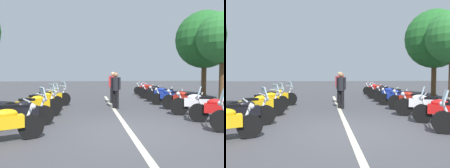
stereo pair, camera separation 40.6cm
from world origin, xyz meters
TOP-DOWN VIEW (x-y plane):
  - ground_plane at (0.00, 0.00)m, footprint 80.00×80.00m
  - lane_centre_stripe at (2.72, 0.00)m, footprint 13.50×0.16m
  - motorcycle_left_row_1 at (0.67, 3.16)m, footprint 1.23×1.91m
  - motorcycle_left_row_2 at (2.04, 3.07)m, footprint 1.45×1.83m
  - motorcycle_left_row_3 at (3.44, 3.08)m, footprint 1.24×1.72m
  - motorcycle_left_row_4 at (4.83, 2.98)m, footprint 1.30×1.90m
  - motorcycle_right_row_1 at (0.67, -3.08)m, footprint 1.13×1.81m
  - motorcycle_right_row_2 at (1.96, -3.02)m, footprint 1.00×2.05m
  - motorcycle_right_row_3 at (3.29, -3.07)m, footprint 1.05×1.91m
  - motorcycle_right_row_4 at (4.69, -2.98)m, footprint 1.11×1.90m
  - motorcycle_right_row_5 at (6.05, -3.09)m, footprint 0.99×2.04m
  - motorcycle_right_row_6 at (7.51, -2.98)m, footprint 1.10×1.82m
  - motorcycle_right_row_7 at (8.76, -3.16)m, footprint 1.22×1.87m
  - motorcycle_right_row_8 at (10.23, -3.18)m, footprint 1.10×1.83m
  - bystander_0 at (5.88, -0.17)m, footprint 0.32×0.48m
  - bystander_2 at (4.12, -0.10)m, footprint 0.38×0.43m
  - roadside_tree_1 at (8.24, -6.61)m, footprint 3.83×3.83m

SIDE VIEW (x-z plane):
  - ground_plane at x=0.00m, z-range 0.00..0.00m
  - lane_centre_stripe at x=2.72m, z-range 0.00..0.01m
  - motorcycle_right_row_4 at x=4.69m, z-range -0.04..0.94m
  - motorcycle_right_row_8 at x=10.23m, z-range -0.04..0.95m
  - motorcycle_right_row_6 at x=7.51m, z-range -0.04..0.95m
  - motorcycle_right_row_5 at x=6.05m, z-range -0.04..0.96m
  - motorcycle_right_row_1 at x=0.67m, z-range -0.14..1.06m
  - motorcycle_left_row_1 at x=0.67m, z-range -0.14..1.07m
  - motorcycle_right_row_3 at x=3.29m, z-range -0.04..0.97m
  - motorcycle_right_row_7 at x=8.76m, z-range -0.04..0.97m
  - motorcycle_left_row_3 at x=3.44m, z-range -0.14..1.07m
  - motorcycle_right_row_2 at x=1.96m, z-range -0.04..0.98m
  - motorcycle_left_row_4 at x=4.83m, z-range -0.14..1.08m
  - motorcycle_left_row_2 at x=2.04m, z-range -0.13..1.09m
  - bystander_2 at x=4.12m, z-range 0.14..1.81m
  - bystander_0 at x=5.88m, z-range 0.15..1.85m
  - roadside_tree_1 at x=8.24m, z-range 0.97..6.78m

